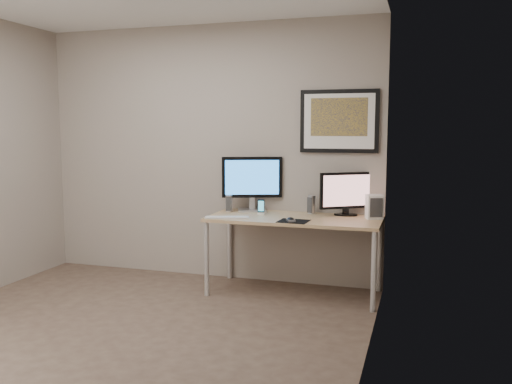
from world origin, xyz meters
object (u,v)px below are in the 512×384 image
monitor_large (252,181)px  phone_dock (261,207)px  monitor_tv (346,193)px  fan_unit (374,207)px  keyboard (227,217)px  speaker_right (312,205)px  speaker_left (229,203)px  desk (294,224)px  framed_art (339,121)px

monitor_large → phone_dock: 0.31m
monitor_tv → fan_unit: (0.28, -0.11, -0.11)m
keyboard → fan_unit: bearing=-2.6°
monitor_tv → speaker_right: size_ratio=2.56×
monitor_tv → speaker_right: bearing=145.4°
speaker_right → phone_dock: bearing=-138.9°
keyboard → fan_unit: (1.30, 0.36, 0.10)m
monitor_tv → keyboard: size_ratio=1.13×
speaker_left → keyboard: bearing=-86.4°
monitor_tv → phone_dock: (-0.79, -0.16, -0.15)m
desk → speaker_right: 0.31m
desk → fan_unit: size_ratio=7.18×
keyboard → framed_art: bearing=13.0°
monitor_tv → phone_dock: bearing=158.2°
monitor_large → speaker_left: (-0.21, -0.11, -0.22)m
speaker_left → fan_unit: (1.41, 0.00, 0.03)m
phone_dock → keyboard: phone_dock is taller
framed_art → fan_unit: (0.37, -0.20, -0.78)m
monitor_large → desk: bearing=-45.8°
fan_unit → monitor_large: bearing=152.1°
framed_art → monitor_tv: (0.09, -0.10, -0.67)m
speaker_left → keyboard: speaker_left is taller
speaker_right → keyboard: size_ratio=0.44×
phone_dock → keyboard: size_ratio=0.36×
speaker_left → phone_dock: size_ratio=1.17×
desk → speaker_left: bearing=169.6°
speaker_right → monitor_tv: bearing=19.8°
monitor_large → phone_dock: bearing=-67.9°
framed_art → speaker_right: size_ratio=4.19×
desk → framed_art: framed_art is taller
desk → monitor_tv: size_ratio=3.50×
phone_dock → monitor_tv: bearing=-0.6°
speaker_left → speaker_right: bearing=-5.3°
monitor_large → framed_art: bearing=-13.7°
speaker_left → framed_art: bearing=-2.5°
phone_dock → framed_art: bearing=8.1°
monitor_tv → keyboard: bearing=171.2°
monitor_tv → speaker_left: monitor_tv is taller
framed_art → speaker_left: (-1.05, -0.20, -0.81)m
monitor_large → fan_unit: size_ratio=2.57×
monitor_large → monitor_tv: (0.93, 0.00, -0.08)m
monitor_large → fan_unit: monitor_large is taller
framed_art → phone_dock: framed_art is taller
framed_art → fan_unit: size_ratio=3.37×
framed_art → speaker_left: bearing=-169.0°
monitor_large → speaker_left: 0.32m
desk → keyboard: bearing=-158.8°
desk → phone_dock: 0.38m
speaker_right → fan_unit: size_ratio=0.80×
monitor_large → monitor_tv: 0.94m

